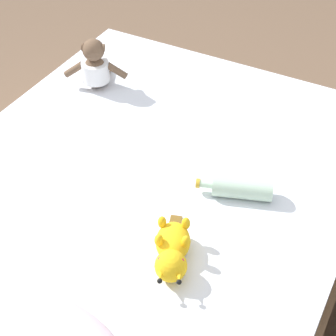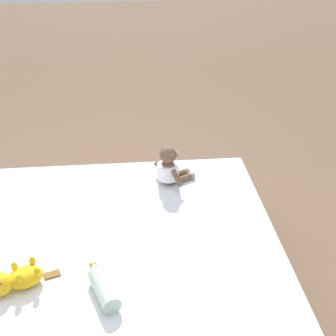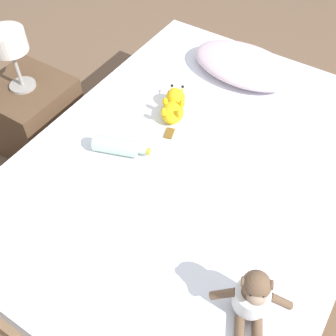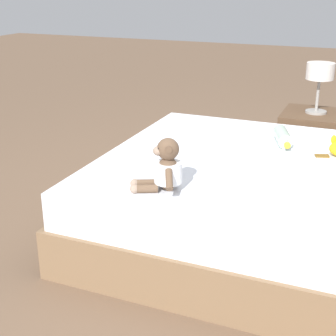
# 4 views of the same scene
# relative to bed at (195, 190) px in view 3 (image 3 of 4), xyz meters

# --- Properties ---
(ground_plane) EXTENTS (16.00, 16.00, 0.00)m
(ground_plane) POSITION_rel_bed_xyz_m (0.00, 0.00, -0.21)
(ground_plane) COLOR brown
(bed) EXTENTS (1.53, 2.02, 0.42)m
(bed) POSITION_rel_bed_xyz_m (0.00, 0.00, 0.00)
(bed) COLOR #846647
(bed) RESTS_ON ground_plane
(pillow) EXTENTS (0.61, 0.40, 0.11)m
(pillow) POSITION_rel_bed_xyz_m (-0.12, 0.71, 0.27)
(pillow) COLOR silver
(pillow) RESTS_ON bed
(plush_monkey) EXTENTS (0.27, 0.25, 0.24)m
(plush_monkey) POSITION_rel_bed_xyz_m (0.50, -0.50, 0.31)
(plush_monkey) COLOR brown
(plush_monkey) RESTS_ON bed
(plush_yellow_creature) EXTENTS (0.19, 0.32, 0.10)m
(plush_yellow_creature) POSITION_rel_bed_xyz_m (-0.27, 0.22, 0.26)
(plush_yellow_creature) COLOR yellow
(plush_yellow_creature) RESTS_ON bed
(glass_bottle) EXTENTS (0.27, 0.14, 0.08)m
(glass_bottle) POSITION_rel_bed_xyz_m (-0.35, -0.15, 0.25)
(glass_bottle) COLOR #B2D1B7
(glass_bottle) RESTS_ON bed
(nightstand) EXTENTS (0.43, 0.43, 0.43)m
(nightstand) POSITION_rel_bed_xyz_m (-1.06, -0.05, 0.01)
(nightstand) COLOR brown
(nightstand) RESTS_ON ground_plane
(bedside_lamp) EXTENTS (0.18, 0.18, 0.33)m
(bedside_lamp) POSITION_rel_bed_xyz_m (-1.06, -0.05, 0.48)
(bedside_lamp) COLOR gray
(bedside_lamp) RESTS_ON nightstand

